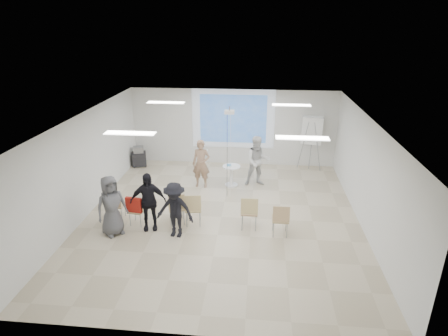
# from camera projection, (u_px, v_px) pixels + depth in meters

# --- Properties ---
(floor) EXTENTS (8.00, 9.00, 0.10)m
(floor) POSITION_uv_depth(u_px,v_px,m) (221.00, 218.00, 11.12)
(floor) COLOR beige
(floor) RESTS_ON ground
(ceiling) EXTENTS (8.00, 9.00, 0.10)m
(ceiling) POSITION_uv_depth(u_px,v_px,m) (221.00, 116.00, 9.98)
(ceiling) COLOR white
(ceiling) RESTS_ON wall_back
(wall_back) EXTENTS (8.00, 0.10, 3.00)m
(wall_back) POSITION_uv_depth(u_px,v_px,m) (233.00, 127.00, 14.76)
(wall_back) COLOR silver
(wall_back) RESTS_ON floor
(wall_left) EXTENTS (0.10, 9.00, 3.00)m
(wall_left) POSITION_uv_depth(u_px,v_px,m) (83.00, 165.00, 10.91)
(wall_left) COLOR silver
(wall_left) RESTS_ON floor
(wall_right) EXTENTS (0.10, 9.00, 3.00)m
(wall_right) POSITION_uv_depth(u_px,v_px,m) (369.00, 176.00, 10.19)
(wall_right) COLOR silver
(wall_right) RESTS_ON floor
(projection_halo) EXTENTS (3.20, 0.01, 2.30)m
(projection_halo) POSITION_uv_depth(u_px,v_px,m) (233.00, 119.00, 14.57)
(projection_halo) COLOR silver
(projection_halo) RESTS_ON wall_back
(projection_image) EXTENTS (2.60, 0.01, 1.90)m
(projection_image) POSITION_uv_depth(u_px,v_px,m) (233.00, 119.00, 14.55)
(projection_image) COLOR #3467B3
(projection_image) RESTS_ON wall_back
(pedestal_table) EXTENTS (0.69, 0.69, 0.77)m
(pedestal_table) POSITION_uv_depth(u_px,v_px,m) (231.00, 174.00, 13.04)
(pedestal_table) COLOR white
(pedestal_table) RESTS_ON floor
(player_left) EXTENTS (0.73, 0.52, 1.91)m
(player_left) POSITION_uv_depth(u_px,v_px,m) (201.00, 161.00, 12.80)
(player_left) COLOR #A27D63
(player_left) RESTS_ON floor
(player_right) EXTENTS (1.07, 0.92, 1.97)m
(player_right) POSITION_uv_depth(u_px,v_px,m) (258.00, 159.00, 12.92)
(player_right) COLOR silver
(player_right) RESTS_ON floor
(controller_left) EXTENTS (0.04, 0.11, 0.04)m
(controller_left) POSITION_uv_depth(u_px,v_px,m) (207.00, 150.00, 12.90)
(controller_left) COLOR white
(controller_left) RESTS_ON player_left
(controller_right) EXTENTS (0.06, 0.11, 0.04)m
(controller_right) POSITION_uv_depth(u_px,v_px,m) (253.00, 147.00, 13.04)
(controller_right) COLOR white
(controller_right) RESTS_ON player_right
(chair_far_left) EXTENTS (0.43, 0.46, 0.88)m
(chair_far_left) POSITION_uv_depth(u_px,v_px,m) (116.00, 204.00, 10.77)
(chair_far_left) COLOR tan
(chair_far_left) RESTS_ON floor
(chair_left_mid) EXTENTS (0.45, 0.48, 0.85)m
(chair_left_mid) POSITION_uv_depth(u_px,v_px,m) (136.00, 209.00, 10.48)
(chair_left_mid) COLOR tan
(chair_left_mid) RESTS_ON floor
(chair_left_inner) EXTENTS (0.58, 0.60, 0.98)m
(chair_left_inner) POSITION_uv_depth(u_px,v_px,m) (177.00, 206.00, 10.51)
(chair_left_inner) COLOR tan
(chair_left_inner) RESTS_ON floor
(chair_center) EXTENTS (0.52, 0.55, 0.98)m
(chair_center) POSITION_uv_depth(u_px,v_px,m) (193.00, 207.00, 10.45)
(chair_center) COLOR tan
(chair_center) RESTS_ON floor
(chair_right_inner) EXTENTS (0.47, 0.51, 1.00)m
(chair_right_inner) POSITION_uv_depth(u_px,v_px,m) (249.00, 210.00, 10.25)
(chair_right_inner) COLOR tan
(chair_right_inner) RESTS_ON floor
(chair_right_far) EXTENTS (0.44, 0.48, 0.95)m
(chair_right_far) POSITION_uv_depth(u_px,v_px,m) (281.00, 218.00, 9.93)
(chair_right_far) COLOR tan
(chair_right_far) RESTS_ON floor
(red_jacket) EXTENTS (0.46, 0.16, 0.43)m
(red_jacket) POSITION_uv_depth(u_px,v_px,m) (134.00, 205.00, 10.27)
(red_jacket) COLOR red
(red_jacket) RESTS_ON chair_left_mid
(laptop) EXTENTS (0.42, 0.35, 0.03)m
(laptop) POSITION_uv_depth(u_px,v_px,m) (177.00, 206.00, 10.62)
(laptop) COLOR black
(laptop) RESTS_ON chair_left_inner
(audience_left) EXTENTS (1.23, 0.89, 1.92)m
(audience_left) POSITION_uv_depth(u_px,v_px,m) (148.00, 198.00, 10.15)
(audience_left) COLOR black
(audience_left) RESTS_ON floor
(audience_mid) EXTENTS (1.22, 0.78, 1.77)m
(audience_mid) POSITION_uv_depth(u_px,v_px,m) (175.00, 207.00, 9.83)
(audience_mid) COLOR black
(audience_mid) RESTS_ON floor
(audience_outer) EXTENTS (1.08, 1.08, 1.89)m
(audience_outer) POSITION_uv_depth(u_px,v_px,m) (111.00, 202.00, 9.91)
(audience_outer) COLOR #5B5C60
(audience_outer) RESTS_ON floor
(flipchart_easel) EXTENTS (0.89, 0.70, 2.12)m
(flipchart_easel) POSITION_uv_depth(u_px,v_px,m) (312.00, 131.00, 14.04)
(flipchart_easel) COLOR gray
(flipchart_easel) RESTS_ON floor
(av_cart) EXTENTS (0.64, 0.57, 0.80)m
(av_cart) POSITION_uv_depth(u_px,v_px,m) (139.00, 157.00, 14.83)
(av_cart) COLOR black
(av_cart) RESTS_ON floor
(ceiling_projector) EXTENTS (0.30, 0.25, 3.00)m
(ceiling_projector) POSITION_uv_depth(u_px,v_px,m) (229.00, 116.00, 11.48)
(ceiling_projector) COLOR white
(ceiling_projector) RESTS_ON ceiling
(fluor_panel_nw) EXTENTS (1.20, 0.30, 0.02)m
(fluor_panel_nw) POSITION_uv_depth(u_px,v_px,m) (166.00, 102.00, 12.03)
(fluor_panel_nw) COLOR white
(fluor_panel_nw) RESTS_ON ceiling
(fluor_panel_ne) EXTENTS (1.20, 0.30, 0.02)m
(fluor_panel_ne) POSITION_uv_depth(u_px,v_px,m) (291.00, 105.00, 11.67)
(fluor_panel_ne) COLOR white
(fluor_panel_ne) RESTS_ON ceiling
(fluor_panel_sw) EXTENTS (1.20, 0.30, 0.02)m
(fluor_panel_sw) POSITION_uv_depth(u_px,v_px,m) (130.00, 133.00, 8.80)
(fluor_panel_sw) COLOR white
(fluor_panel_sw) RESTS_ON ceiling
(fluor_panel_se) EXTENTS (1.20, 0.30, 0.02)m
(fluor_panel_se) POSITION_uv_depth(u_px,v_px,m) (302.00, 138.00, 8.44)
(fluor_panel_se) COLOR white
(fluor_panel_se) RESTS_ON ceiling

